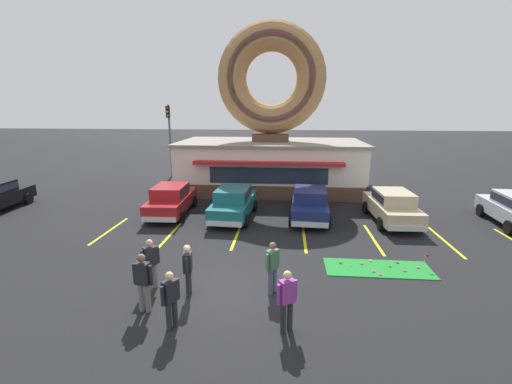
# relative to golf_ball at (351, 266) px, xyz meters

# --- Properties ---
(ground_plane) EXTENTS (160.00, 160.00, 0.00)m
(ground_plane) POSITION_rel_golf_ball_xyz_m (-4.31, -2.16, -0.05)
(ground_plane) COLOR black
(donut_shop_building) EXTENTS (12.30, 6.75, 10.96)m
(donut_shop_building) POSITION_rel_golf_ball_xyz_m (-3.46, 11.78, 3.69)
(donut_shop_building) COLOR brown
(donut_shop_building) RESTS_ON ground
(putting_mat) EXTENTS (3.71, 1.41, 0.03)m
(putting_mat) POSITION_rel_golf_ball_xyz_m (0.94, -0.07, -0.04)
(putting_mat) COLOR #1E842D
(putting_mat) RESTS_ON ground
(mini_donut_near_left) EXTENTS (0.13, 0.13, 0.04)m
(mini_donut_near_left) POSITION_rel_golf_ball_xyz_m (0.81, 0.49, -0.00)
(mini_donut_near_left) COLOR #E5C666
(mini_donut_near_left) RESTS_ON putting_mat
(mini_donut_near_right) EXTENTS (0.13, 0.13, 0.04)m
(mini_donut_near_right) POSITION_rel_golf_ball_xyz_m (2.36, 0.05, -0.00)
(mini_donut_near_right) COLOR #D8667F
(mini_donut_near_right) RESTS_ON putting_mat
(mini_donut_mid_left) EXTENTS (0.13, 0.13, 0.04)m
(mini_donut_mid_left) POSITION_rel_golf_ball_xyz_m (0.71, -0.38, -0.00)
(mini_donut_mid_left) COLOR #D8667F
(mini_donut_mid_left) RESTS_ON putting_mat
(mini_donut_mid_centre) EXTENTS (0.13, 0.13, 0.04)m
(mini_donut_mid_centre) POSITION_rel_golf_ball_xyz_m (-0.33, 0.20, -0.00)
(mini_donut_mid_centre) COLOR brown
(mini_donut_mid_centre) RESTS_ON putting_mat
(mini_donut_mid_right) EXTENTS (0.13, 0.13, 0.04)m
(mini_donut_mid_right) POSITION_rel_golf_ball_xyz_m (1.75, 0.42, -0.00)
(mini_donut_mid_right) COLOR brown
(mini_donut_mid_right) RESTS_ON putting_mat
(mini_donut_far_left) EXTENTS (0.13, 0.13, 0.04)m
(mini_donut_far_left) POSITION_rel_golf_ball_xyz_m (0.88, -0.58, -0.00)
(mini_donut_far_left) COLOR #D8667F
(mini_donut_far_left) RESTS_ON putting_mat
(mini_donut_far_centre) EXTENTS (0.13, 0.13, 0.04)m
(mini_donut_far_centre) POSITION_rel_golf_ball_xyz_m (1.40, 0.09, -0.00)
(mini_donut_far_centre) COLOR #D8667F
(mini_donut_far_centre) RESTS_ON putting_mat
(mini_donut_far_right) EXTENTS (0.13, 0.13, 0.04)m
(mini_donut_far_right) POSITION_rel_golf_ball_xyz_m (0.43, 0.21, -0.00)
(mini_donut_far_right) COLOR #D8667F
(mini_donut_far_right) RESTS_ON putting_mat
(mini_donut_extra) EXTENTS (0.13, 0.13, 0.04)m
(mini_donut_extra) POSITION_rel_golf_ball_xyz_m (1.81, -0.24, -0.00)
(mini_donut_extra) COLOR #D8667F
(mini_donut_extra) RESTS_ON putting_mat
(golf_ball) EXTENTS (0.04, 0.04, 0.04)m
(golf_ball) POSITION_rel_golf_ball_xyz_m (0.00, 0.00, 0.00)
(golf_ball) COLOR white
(golf_ball) RESTS_ON putting_mat
(putting_flag_pin) EXTENTS (0.13, 0.01, 0.55)m
(putting_flag_pin) POSITION_rel_golf_ball_xyz_m (2.57, 0.02, 0.39)
(putting_flag_pin) COLOR silver
(putting_flag_pin) RESTS_ON putting_mat
(car_red) EXTENTS (2.12, 4.63, 1.60)m
(car_red) POSITION_rel_golf_ball_xyz_m (-8.45, 5.55, 0.82)
(car_red) COLOR maroon
(car_red) RESTS_ON ground
(car_champagne) EXTENTS (2.08, 4.61, 1.60)m
(car_champagne) POSITION_rel_golf_ball_xyz_m (2.90, 5.31, 0.82)
(car_champagne) COLOR #BCAD89
(car_champagne) RESTS_ON ground
(car_teal) EXTENTS (2.18, 4.65, 1.60)m
(car_teal) POSITION_rel_golf_ball_xyz_m (-5.04, 5.21, 0.82)
(car_teal) COLOR #196066
(car_teal) RESTS_ON ground
(car_navy) EXTENTS (2.15, 4.64, 1.60)m
(car_navy) POSITION_rel_golf_ball_xyz_m (-1.15, 5.45, 0.82)
(car_navy) COLOR navy
(car_navy) RESTS_ON ground
(pedestrian_blue_sweater_man) EXTENTS (0.42, 0.50, 1.66)m
(pedestrian_blue_sweater_man) POSITION_rel_golf_ball_xyz_m (-2.74, -1.99, 0.87)
(pedestrian_blue_sweater_man) COLOR #474C66
(pedestrian_blue_sweater_man) RESTS_ON ground
(pedestrian_hooded_kid) EXTENTS (0.30, 0.59, 1.63)m
(pedestrian_hooded_kid) POSITION_rel_golf_ball_xyz_m (-5.26, -2.37, 0.85)
(pedestrian_hooded_kid) COLOR #232328
(pedestrian_hooded_kid) RESTS_ON ground
(pedestrian_leather_jacket_man) EXTENTS (0.40, 0.52, 1.59)m
(pedestrian_leather_jacket_man) POSITION_rel_golf_ball_xyz_m (-5.25, -3.98, 0.82)
(pedestrian_leather_jacket_man) COLOR #232328
(pedestrian_leather_jacket_man) RESTS_ON ground
(pedestrian_clipboard_woman) EXTENTS (0.45, 0.45, 1.64)m
(pedestrian_clipboard_woman) POSITION_rel_golf_ball_xyz_m (-6.54, -2.05, 0.86)
(pedestrian_clipboard_woman) COLOR slate
(pedestrian_clipboard_woman) RESTS_ON ground
(pedestrian_beanie_man) EXTENTS (0.52, 0.41, 1.67)m
(pedestrian_beanie_man) POSITION_rel_golf_ball_xyz_m (-2.30, -3.82, 0.87)
(pedestrian_beanie_man) COLOR #232328
(pedestrian_beanie_man) RESTS_ON ground
(pedestrian_crossing_woman) EXTENTS (0.59, 0.29, 1.73)m
(pedestrian_crossing_woman) POSITION_rel_golf_ball_xyz_m (-6.25, -3.31, 0.92)
(pedestrian_crossing_woman) COLOR slate
(pedestrian_crossing_woman) RESTS_ON ground
(trash_bin) EXTENTS (0.57, 0.57, 0.97)m
(trash_bin) POSITION_rel_golf_ball_xyz_m (2.60, 9.06, 0.45)
(trash_bin) COLOR #232833
(trash_bin) RESTS_ON ground
(traffic_light_pole) EXTENTS (0.28, 0.47, 5.80)m
(traffic_light_pole) POSITION_rel_golf_ball_xyz_m (-11.82, 15.64, 3.66)
(traffic_light_pole) COLOR #595B60
(traffic_light_pole) RESTS_ON ground
(parking_stripe_far_left) EXTENTS (0.12, 3.60, 0.01)m
(parking_stripe_far_left) POSITION_rel_golf_ball_xyz_m (-10.53, 2.84, -0.05)
(parking_stripe_far_left) COLOR yellow
(parking_stripe_far_left) RESTS_ON ground
(parking_stripe_left) EXTENTS (0.12, 3.60, 0.01)m
(parking_stripe_left) POSITION_rel_golf_ball_xyz_m (-7.53, 2.84, -0.05)
(parking_stripe_left) COLOR yellow
(parking_stripe_left) RESTS_ON ground
(parking_stripe_mid_left) EXTENTS (0.12, 3.60, 0.01)m
(parking_stripe_mid_left) POSITION_rel_golf_ball_xyz_m (-4.53, 2.84, -0.05)
(parking_stripe_mid_left) COLOR yellow
(parking_stripe_mid_left) RESTS_ON ground
(parking_stripe_centre) EXTENTS (0.12, 3.60, 0.01)m
(parking_stripe_centre) POSITION_rel_golf_ball_xyz_m (-1.53, 2.84, -0.05)
(parking_stripe_centre) COLOR yellow
(parking_stripe_centre) RESTS_ON ground
(parking_stripe_mid_right) EXTENTS (0.12, 3.60, 0.01)m
(parking_stripe_mid_right) POSITION_rel_golf_ball_xyz_m (1.47, 2.84, -0.05)
(parking_stripe_mid_right) COLOR yellow
(parking_stripe_mid_right) RESTS_ON ground
(parking_stripe_right) EXTENTS (0.12, 3.60, 0.01)m
(parking_stripe_right) POSITION_rel_golf_ball_xyz_m (4.47, 2.84, -0.05)
(parking_stripe_right) COLOR yellow
(parking_stripe_right) RESTS_ON ground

